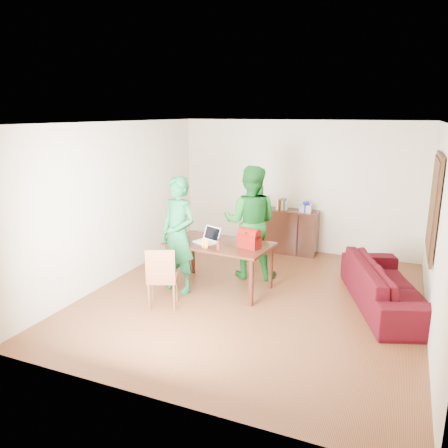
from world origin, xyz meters
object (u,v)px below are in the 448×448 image
at_px(person_far, 250,222).
at_px(bottle, 218,244).
at_px(person_near, 178,235).
at_px(table, 219,249).
at_px(sofa, 388,285).
at_px(red_bag, 249,240).
at_px(chair, 163,289).
at_px(laptop, 205,240).

relative_size(person_far, bottle, 11.78).
bearing_deg(person_far, person_near, 41.79).
relative_size(table, sofa, 0.76).
xyz_separation_m(red_bag, sofa, (2.07, 0.39, -0.57)).
bearing_deg(chair, sofa, 0.27).
bearing_deg(table, chair, -112.10).
bearing_deg(laptop, sofa, 30.71).
distance_m(table, bottle, 0.40).
distance_m(chair, laptop, 1.09).
bearing_deg(table, sofa, 12.34).
distance_m(person_near, laptop, 0.45).
xyz_separation_m(bottle, red_bag, (0.41, 0.27, 0.04)).
relative_size(chair, red_bag, 2.78).
height_order(person_far, bottle, person_far).
bearing_deg(sofa, red_bag, 80.77).
height_order(chair, sofa, chair).
bearing_deg(red_bag, person_near, -150.33).
height_order(person_near, sofa, person_near).
distance_m(person_far, sofa, 2.45).
xyz_separation_m(bottle, sofa, (2.48, 0.66, -0.53)).
height_order(table, laptop, laptop).
xyz_separation_m(chair, sofa, (3.11, 1.30, 0.06)).
xyz_separation_m(person_near, red_bag, (1.10, 0.28, -0.04)).
xyz_separation_m(person_far, sofa, (2.33, -0.40, -0.65)).
height_order(person_far, sofa, person_far).
relative_size(person_near, red_bag, 5.58).
xyz_separation_m(laptop, red_bag, (0.75, 0.03, 0.08)).
xyz_separation_m(person_near, laptop, (0.35, 0.26, -0.12)).
distance_m(laptop, bottle, 0.43).
height_order(person_far, red_bag, person_far).
bearing_deg(person_far, bottle, 72.05).
height_order(person_far, laptop, person_far).
distance_m(chair, sofa, 3.37).
distance_m(chair, red_bag, 1.52).
bearing_deg(person_near, person_far, 69.97).
bearing_deg(red_bag, laptop, -162.63).
height_order(laptop, red_bag, red_bag).
relative_size(chair, person_far, 0.48).
xyz_separation_m(laptop, bottle, (0.35, -0.25, 0.04)).
distance_m(bottle, red_bag, 0.49).
height_order(person_near, person_far, person_far).
height_order(table, person_near, person_near).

